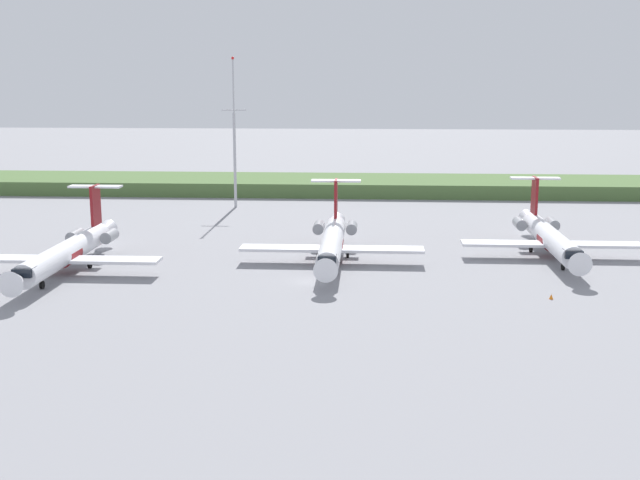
{
  "coord_description": "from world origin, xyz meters",
  "views": [
    {
      "loc": [
        5.93,
        -87.95,
        22.62
      ],
      "look_at": [
        0.0,
        8.87,
        3.0
      ],
      "focal_mm": 44.95,
      "sensor_mm": 36.0,
      "label": 1
    }
  ],
  "objects": [
    {
      "name": "ground_plane",
      "position": [
        0.0,
        30.0,
        0.0
      ],
      "size": [
        500.0,
        500.0,
        0.0
      ],
      "primitive_type": "plane",
      "color": "gray"
    },
    {
      "name": "grass_berm",
      "position": [
        0.0,
        73.3,
        1.37
      ],
      "size": [
        320.0,
        20.0,
        2.74
      ],
      "primitive_type": "cube",
      "color": "#4C6B38",
      "rests_on": "ground"
    },
    {
      "name": "regional_jet_nearest",
      "position": [
        -29.64,
        2.88,
        2.54
      ],
      "size": [
        22.81,
        31.0,
        9.0
      ],
      "color": "white",
      "rests_on": "ground"
    },
    {
      "name": "regional_jet_second",
      "position": [
        1.44,
        10.73,
        2.54
      ],
      "size": [
        22.81,
        31.0,
        9.0
      ],
      "color": "white",
      "rests_on": "ground"
    },
    {
      "name": "regional_jet_third",
      "position": [
        29.38,
        15.32,
        2.54
      ],
      "size": [
        22.81,
        31.0,
        9.0
      ],
      "color": "white",
      "rests_on": "ground"
    },
    {
      "name": "antenna_mast",
      "position": [
        -17.79,
        52.48,
        10.87
      ],
      "size": [
        4.4,
        0.5,
        26.31
      ],
      "color": "#B2B2B7",
      "rests_on": "ground"
    },
    {
      "name": "safety_cone_front_marker",
      "position": [
        25.11,
        -5.95,
        0.28
      ],
      "size": [
        0.44,
        0.44,
        0.55
      ],
      "primitive_type": "cone",
      "color": "orange",
      "rests_on": "ground"
    }
  ]
}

